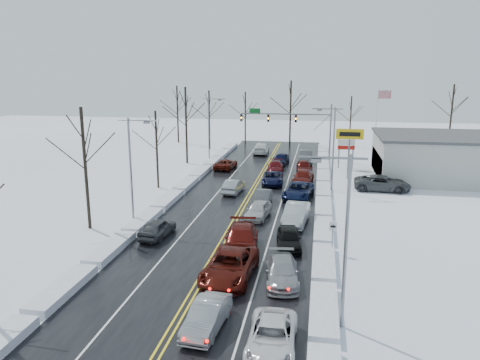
% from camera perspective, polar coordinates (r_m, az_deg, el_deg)
% --- Properties ---
extents(ground, '(160.00, 160.00, 0.00)m').
position_cam_1_polar(ground, '(42.78, -0.15, -4.14)').
color(ground, white).
rests_on(ground, ground).
extents(road_surface, '(14.00, 84.00, 0.01)m').
position_cam_1_polar(road_surface, '(44.66, 0.29, -3.37)').
color(road_surface, black).
rests_on(road_surface, ground).
extents(snow_bank_left, '(1.50, 72.00, 0.52)m').
position_cam_1_polar(snow_bank_left, '(46.47, -9.00, -2.87)').
color(snow_bank_left, silver).
rests_on(snow_bank_left, ground).
extents(snow_bank_right, '(1.50, 72.00, 0.52)m').
position_cam_1_polar(snow_bank_right, '(44.11, 10.10, -3.80)').
color(snow_bank_right, silver).
rests_on(snow_bank_right, ground).
extents(traffic_signal_mast, '(13.28, 0.39, 8.00)m').
position_cam_1_polar(traffic_signal_mast, '(68.66, 6.77, 7.12)').
color(traffic_signal_mast, slate).
rests_on(traffic_signal_mast, ground).
extents(tires_plus_sign, '(3.20, 0.34, 6.00)m').
position_cam_1_polar(tires_plus_sign, '(56.83, 13.22, 5.07)').
color(tires_plus_sign, slate).
rests_on(tires_plus_sign, ground).
extents(used_vehicles_sign, '(2.20, 0.22, 4.65)m').
position_cam_1_polar(used_vehicles_sign, '(63.01, 12.84, 4.34)').
color(used_vehicles_sign, slate).
rests_on(used_vehicles_sign, ground).
extents(speed_limit_sign, '(0.55, 0.09, 2.35)m').
position_cam_1_polar(speed_limit_sign, '(34.12, 11.24, -6.15)').
color(speed_limit_sign, slate).
rests_on(speed_limit_sign, ground).
extents(flagpole, '(1.87, 1.20, 10.00)m').
position_cam_1_polar(flagpole, '(70.99, 16.44, 7.24)').
color(flagpole, silver).
rests_on(flagpole, ground).
extents(dealership_building, '(20.40, 12.40, 5.30)m').
position_cam_1_polar(dealership_building, '(61.46, 25.64, 2.49)').
color(dealership_building, '#A5A5A1').
rests_on(dealership_building, ground).
extents(streetlight_se, '(3.20, 0.25, 9.00)m').
position_cam_1_polar(streetlight_se, '(23.48, 12.39, -5.80)').
color(streetlight_se, slate).
rests_on(streetlight_se, ground).
extents(streetlight_ne, '(3.20, 0.25, 9.00)m').
position_cam_1_polar(streetlight_ne, '(50.77, 11.12, 4.57)').
color(streetlight_ne, slate).
rests_on(streetlight_ne, ground).
extents(streetlight_sw, '(3.20, 0.25, 9.00)m').
position_cam_1_polar(streetlight_sw, '(40.02, -12.96, 2.13)').
color(streetlight_sw, slate).
rests_on(streetlight_sw, ground).
extents(streetlight_nw, '(3.20, 0.25, 9.00)m').
position_cam_1_polar(streetlight_nw, '(66.42, -3.67, 6.83)').
color(streetlight_nw, slate).
rests_on(streetlight_nw, ground).
extents(tree_left_b, '(4.00, 4.00, 10.00)m').
position_cam_1_polar(tree_left_b, '(39.32, -18.52, 4.07)').
color(tree_left_b, '#2D231C').
rests_on(tree_left_b, ground).
extents(tree_left_c, '(3.40, 3.40, 8.50)m').
position_cam_1_polar(tree_left_c, '(51.74, -10.18, 5.47)').
color(tree_left_c, '#2D231C').
rests_on(tree_left_c, ground).
extents(tree_left_d, '(4.20, 4.20, 10.50)m').
position_cam_1_polar(tree_left_d, '(65.03, -6.62, 8.43)').
color(tree_left_d, '#2D231C').
rests_on(tree_left_d, ground).
extents(tree_left_e, '(3.80, 3.80, 9.50)m').
position_cam_1_polar(tree_left_e, '(76.55, -3.78, 8.70)').
color(tree_left_e, '#2D231C').
rests_on(tree_left_e, ground).
extents(tree_far_a, '(4.00, 4.00, 10.00)m').
position_cam_1_polar(tree_far_a, '(84.20, -7.65, 9.28)').
color(tree_far_a, '#2D231C').
rests_on(tree_far_a, ground).
extents(tree_far_b, '(3.60, 3.60, 9.00)m').
position_cam_1_polar(tree_far_b, '(82.48, 0.65, 8.83)').
color(tree_far_b, '#2D231C').
rests_on(tree_far_b, ground).
extents(tree_far_c, '(4.40, 4.40, 11.00)m').
position_cam_1_polar(tree_far_c, '(79.51, 6.20, 9.59)').
color(tree_far_c, '#2D231C').
rests_on(tree_far_c, ground).
extents(tree_far_d, '(3.40, 3.40, 8.50)m').
position_cam_1_polar(tree_far_d, '(81.13, 13.38, 8.14)').
color(tree_far_d, '#2D231C').
rests_on(tree_far_d, ground).
extents(tree_far_e, '(4.20, 4.20, 10.50)m').
position_cam_1_polar(tree_far_e, '(84.03, 24.48, 8.44)').
color(tree_far_e, '#2D231C').
rests_on(tree_far_e, ground).
extents(queued_car_1, '(1.89, 4.45, 1.43)m').
position_cam_1_polar(queued_car_1, '(25.04, -4.04, -17.66)').
color(queued_car_1, gray).
rests_on(queued_car_1, ground).
extents(queued_car_2, '(3.19, 6.34, 1.72)m').
position_cam_1_polar(queued_car_2, '(30.19, -1.26, -11.89)').
color(queued_car_2, '#470F09').
rests_on(queued_car_2, ground).
extents(queued_car_3, '(3.08, 6.17, 1.72)m').
position_cam_1_polar(queued_car_3, '(34.44, 0.14, -8.59)').
color(queued_car_3, '#540F0B').
rests_on(queued_car_3, ground).
extents(queued_car_4, '(2.28, 4.51, 1.47)m').
position_cam_1_polar(queued_car_4, '(41.62, 2.21, -4.65)').
color(queued_car_4, '#BBBBBD').
rests_on(queued_car_4, ground).
extents(queued_car_5, '(1.46, 4.04, 1.32)m').
position_cam_1_polar(queued_car_5, '(45.98, 2.83, -2.90)').
color(queued_car_5, '#45474A').
rests_on(queued_car_5, ground).
extents(queued_car_6, '(2.64, 5.17, 1.40)m').
position_cam_1_polar(queued_car_6, '(53.74, 3.99, -0.50)').
color(queued_car_6, black).
rests_on(queued_car_6, ground).
extents(queued_car_7, '(2.19, 4.93, 1.40)m').
position_cam_1_polar(queued_car_7, '(59.84, 4.32, 0.93)').
color(queued_car_7, '#4D0A0F').
rests_on(queued_car_7, ground).
extents(queued_car_8, '(2.32, 4.71, 1.54)m').
position_cam_1_polar(queued_car_8, '(64.92, 4.98, 1.91)').
color(queued_car_8, black).
rests_on(queued_car_8, ground).
extents(queued_car_10, '(2.35, 4.95, 1.36)m').
position_cam_1_polar(queued_car_10, '(23.48, 3.87, -19.97)').
color(queued_car_10, white).
rests_on(queued_car_10, ground).
extents(queued_car_11, '(2.51, 5.04, 1.41)m').
position_cam_1_polar(queued_car_11, '(29.82, 5.13, -12.29)').
color(queued_car_11, gray).
rests_on(queued_car_11, ground).
extents(queued_car_12, '(2.27, 4.53, 1.48)m').
position_cam_1_polar(queued_car_12, '(35.17, 5.95, -8.19)').
color(queued_car_12, black).
rests_on(queued_car_12, ground).
extents(queued_car_13, '(2.32, 5.38, 1.72)m').
position_cam_1_polar(queued_car_13, '(40.45, 6.81, -5.28)').
color(queued_car_13, '#ABAEB3').
rests_on(queued_car_13, ground).
extents(queued_car_14, '(3.30, 5.96, 1.58)m').
position_cam_1_polar(queued_car_14, '(48.19, 7.11, -2.22)').
color(queued_car_14, black).
rests_on(queued_car_14, ground).
extents(queued_car_15, '(2.62, 5.34, 1.49)m').
position_cam_1_polar(queued_car_15, '(54.37, 7.67, -0.43)').
color(queued_car_15, '#4B0E0A').
rests_on(queued_car_15, ground).
extents(queued_car_16, '(2.11, 4.62, 1.54)m').
position_cam_1_polar(queued_car_16, '(60.37, 7.73, 0.96)').
color(queued_car_16, '#480B09').
rests_on(queued_car_16, ground).
extents(queued_car_17, '(2.11, 5.26, 1.70)m').
position_cam_1_polar(queued_car_17, '(66.45, 7.97, 2.10)').
color(queued_car_17, '#45484B').
rests_on(queued_car_17, ground).
extents(oncoming_car_0, '(1.93, 4.50, 1.44)m').
position_cam_1_polar(oncoming_car_0, '(49.99, -0.77, -1.54)').
color(oncoming_car_0, '#95979C').
rests_on(oncoming_car_0, ground).
extents(oncoming_car_1, '(2.69, 5.01, 1.34)m').
position_cam_1_polar(oncoming_car_1, '(61.74, -1.74, 1.36)').
color(oncoming_car_1, '#50120A').
rests_on(oncoming_car_1, ground).
extents(oncoming_car_2, '(2.65, 5.90, 1.68)m').
position_cam_1_polar(oncoming_car_2, '(73.08, 2.58, 3.24)').
color(oncoming_car_2, white).
rests_on(oncoming_car_2, ground).
extents(oncoming_car_3, '(2.13, 4.46, 1.47)m').
position_cam_1_polar(oncoming_car_3, '(37.69, -10.00, -6.82)').
color(oncoming_car_3, '#3E4043').
rests_on(oncoming_car_3, ground).
extents(parked_car_0, '(6.15, 3.11, 1.67)m').
position_cam_1_polar(parked_car_0, '(53.10, 16.88, -1.23)').
color(parked_car_0, '#424447').
rests_on(parked_car_0, ground).
extents(parked_car_1, '(2.67, 5.45, 1.53)m').
position_cam_1_polar(parked_car_1, '(58.51, 19.30, -0.08)').
color(parked_car_1, black).
rests_on(parked_car_1, ground).
extents(parked_car_2, '(1.96, 4.56, 1.53)m').
position_cam_1_polar(parked_car_2, '(64.26, 16.81, 1.26)').
color(parked_car_2, white).
rests_on(parked_car_2, ground).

